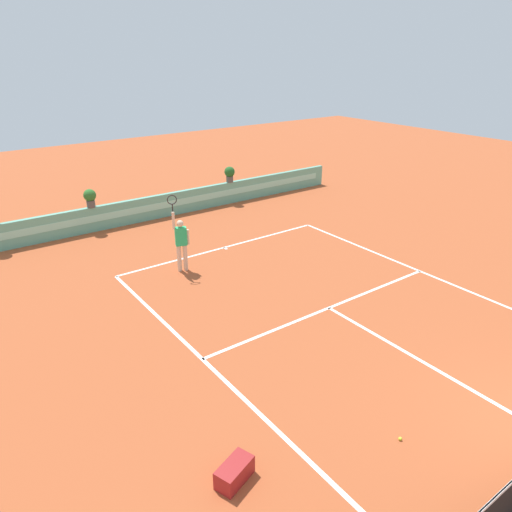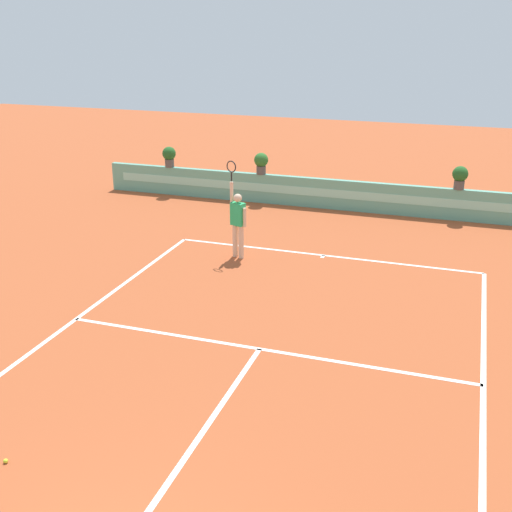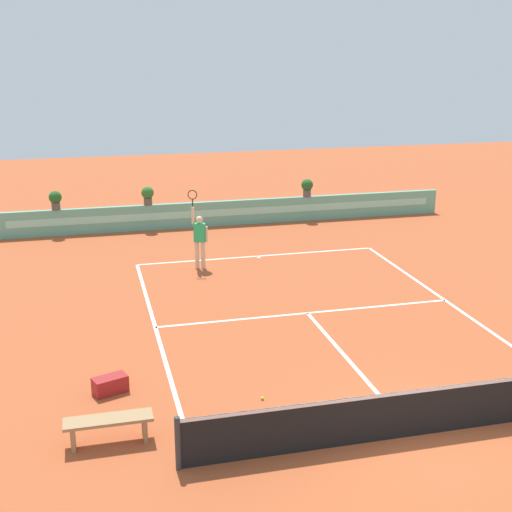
# 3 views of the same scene
# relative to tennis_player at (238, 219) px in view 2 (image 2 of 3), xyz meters

# --- Properties ---
(ground_plane) EXTENTS (60.00, 60.00, 0.00)m
(ground_plane) POSITION_rel_tennis_player_xyz_m (2.14, -5.05, -1.05)
(ground_plane) COLOR #A84C28
(court_lines) EXTENTS (8.32, 11.94, 0.01)m
(court_lines) POSITION_rel_tennis_player_xyz_m (2.14, -4.33, -1.05)
(court_lines) COLOR white
(court_lines) RESTS_ON ground
(back_wall_barrier) EXTENTS (18.00, 0.21, 1.00)m
(back_wall_barrier) POSITION_rel_tennis_player_xyz_m (2.14, 5.34, -0.55)
(back_wall_barrier) COLOR #60A88E
(back_wall_barrier) RESTS_ON ground
(tennis_player) EXTENTS (0.59, 0.32, 2.58)m
(tennis_player) POSITION_rel_tennis_player_xyz_m (0.00, 0.00, 0.00)
(tennis_player) COLOR beige
(tennis_player) RESTS_ON ground
(tennis_ball_near_baseline) EXTENTS (0.07, 0.07, 0.07)m
(tennis_ball_near_baseline) POSITION_rel_tennis_player_xyz_m (-0.26, -9.02, -1.02)
(tennis_ball_near_baseline) COLOR #CCE033
(tennis_ball_near_baseline) RESTS_ON ground
(potted_plant_right) EXTENTS (0.48, 0.48, 0.72)m
(potted_plant_right) POSITION_rel_tennis_player_xyz_m (5.36, 5.34, 0.36)
(potted_plant_right) COLOR #514C47
(potted_plant_right) RESTS_ON back_wall_barrier
(potted_plant_left) EXTENTS (0.48, 0.48, 0.72)m
(potted_plant_left) POSITION_rel_tennis_player_xyz_m (-1.11, 5.34, 0.36)
(potted_plant_left) COLOR #514C47
(potted_plant_left) RESTS_ON back_wall_barrier
(potted_plant_far_left) EXTENTS (0.48, 0.48, 0.72)m
(potted_plant_far_left) POSITION_rel_tennis_player_xyz_m (-4.55, 5.34, 0.36)
(potted_plant_far_left) COLOR #514C47
(potted_plant_far_left) RESTS_ON back_wall_barrier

